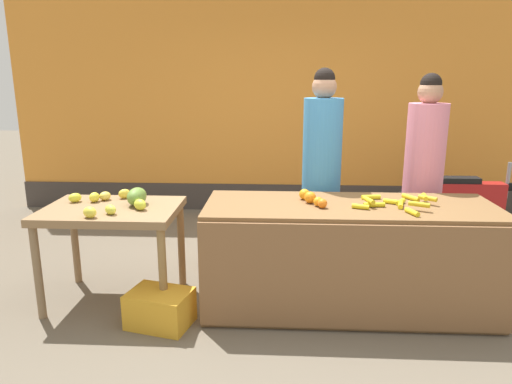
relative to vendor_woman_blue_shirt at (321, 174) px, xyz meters
The scene contains 12 objects.
ground_plane 1.16m from the vendor_woman_blue_shirt, 110.40° to the right, with size 24.00×24.00×0.00m, color #665B4C.
market_wall_back 2.26m from the vendor_woman_blue_shirt, 96.29° to the left, with size 7.32×0.23×3.14m.
fruit_stall_counter 0.85m from the vendor_woman_blue_shirt, 75.62° to the right, with size 2.19×0.81×0.83m.
side_table_wooden 1.81m from the vendor_woman_blue_shirt, 159.06° to the right, with size 1.04×0.74×0.79m.
banana_bunch_pile 0.83m from the vendor_woman_blue_shirt, 52.29° to the right, with size 0.65×0.56×0.07m.
orange_pile 0.64m from the vendor_woman_blue_shirt, 100.98° to the right, with size 0.20×0.32×0.09m.
mango_papaya_pile 1.71m from the vendor_woman_blue_shirt, 159.44° to the right, with size 0.72×0.67×0.14m.
vendor_woman_blue_shirt is the anchor object (origin of this frame).
vendor_woman_pink_shirt 0.90m from the vendor_woman_blue_shirt, ahead, with size 0.34×0.34×1.80m.
parked_motorcycle 2.04m from the vendor_woman_blue_shirt, 31.28° to the left, with size 1.60×0.18×0.88m.
produce_crate 1.78m from the vendor_woman_blue_shirt, 140.39° to the right, with size 0.44×0.32×0.26m, color gold.
produce_sack 1.12m from the vendor_woman_blue_shirt, behind, with size 0.36×0.30×0.57m, color tan.
Camera 1 is at (-0.13, -3.43, 1.77)m, focal length 32.73 mm.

